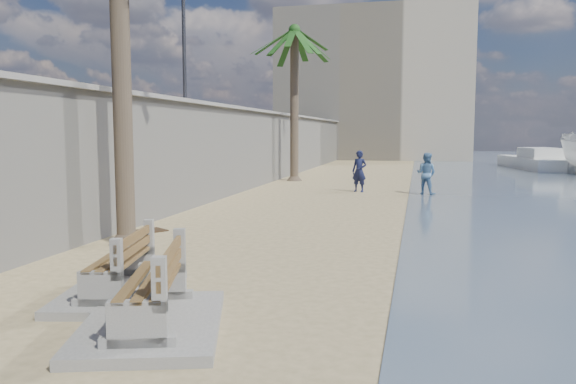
{
  "coord_description": "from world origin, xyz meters",
  "views": [
    {
      "loc": [
        2.34,
        -5.21,
        2.53
      ],
      "look_at": [
        -0.5,
        7.0,
        1.2
      ],
      "focal_mm": 35.0,
      "sensor_mm": 36.0,
      "label": 1
    }
  ],
  "objects": [
    {
      "name": "ground_plane",
      "position": [
        0.0,
        0.0,
        0.0
      ],
      "size": [
        140.0,
        140.0,
        0.0
      ],
      "primitive_type": "plane",
      "color": "tan"
    },
    {
      "name": "seawall",
      "position": [
        -5.2,
        20.0,
        1.75
      ],
      "size": [
        0.45,
        70.0,
        3.5
      ],
      "primitive_type": "cube",
      "color": "gray",
      "rests_on": "ground_plane"
    },
    {
      "name": "wall_cap",
      "position": [
        -5.2,
        20.0,
        3.55
      ],
      "size": [
        0.8,
        70.0,
        0.12
      ],
      "primitive_type": "cube",
      "color": "gray",
      "rests_on": "seawall"
    },
    {
      "name": "end_building",
      "position": [
        -2.0,
        52.0,
        7.0
      ],
      "size": [
        18.0,
        12.0,
        14.0
      ],
      "primitive_type": "cube",
      "color": "#B7AA93",
      "rests_on": "ground_plane"
    },
    {
      "name": "bench_near",
      "position": [
        -0.95,
        1.21,
        0.46
      ],
      "size": [
        2.37,
        2.9,
        1.05
      ],
      "color": "gray",
      "rests_on": "ground_plane"
    },
    {
      "name": "bench_far",
      "position": [
        -2.1,
        2.45,
        0.43
      ],
      "size": [
        2.04,
        2.61,
        0.98
      ],
      "color": "gray",
      "rests_on": "ground_plane"
    },
    {
      "name": "palm_back",
      "position": [
        -4.02,
        23.62,
        7.65
      ],
      "size": [
        5.0,
        5.0,
        8.67
      ],
      "color": "brown",
      "rests_on": "ground_plane"
    },
    {
      "name": "streetlight",
      "position": [
        -5.1,
        12.0,
        6.64
      ],
      "size": [
        0.28,
        0.28,
        5.12
      ],
      "color": "#2D2D33",
      "rests_on": "wall_cap"
    },
    {
      "name": "person_a",
      "position": [
        -0.1,
        18.75,
        1.02
      ],
      "size": [
        0.86,
        0.71,
        2.04
      ],
      "primitive_type": "imported",
      "rotation": [
        0.0,
        0.0,
        -0.33
      ],
      "color": "#151A3B",
      "rests_on": "ground_plane"
    },
    {
      "name": "person_b",
      "position": [
        2.68,
        18.42,
        0.95
      ],
      "size": [
        1.12,
        1.01,
        1.9
      ],
      "primitive_type": "imported",
      "rotation": [
        0.0,
        0.0,
        2.74
      ],
      "color": "#4F78A4",
      "rests_on": "ground_plane"
    },
    {
      "name": "yacht_far",
      "position": [
        10.32,
        37.28,
        0.35
      ],
      "size": [
        3.79,
        9.27,
        1.5
      ],
      "primitive_type": null,
      "rotation": [
        0.0,
        0.0,
        1.72
      ],
      "color": "silver",
      "rests_on": "bay_water"
    },
    {
      "name": "debris_c",
      "position": [
        -4.37,
        7.86,
        0.01
      ],
      "size": [
        0.96,
        0.99,
        0.03
      ],
      "primitive_type": "cube",
      "rotation": [
        0.0,
        0.0,
        0.96
      ],
      "color": "#382616",
      "rests_on": "ground_plane"
    },
    {
      "name": "debris_d",
      "position": [
        -2.74,
        2.69,
        0.01
      ],
      "size": [
        0.42,
        0.52,
        0.03
      ],
      "primitive_type": "cube",
      "rotation": [
        0.0,
        0.0,
        4.67
      ],
      "color": "#382616",
      "rests_on": "ground_plane"
    }
  ]
}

